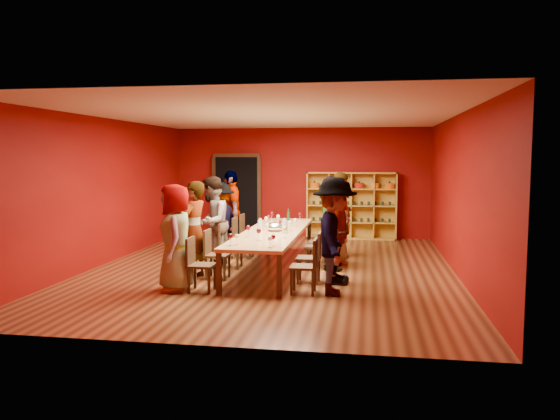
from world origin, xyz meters
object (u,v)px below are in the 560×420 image
object	(u,v)px
chair_person_left_2	(227,243)
person_right_0	(335,237)
person_left_3	(221,220)
chair_person_right_2	(320,243)
person_left_2	(212,222)
chair_person_left_3	(240,235)
chair_person_right_3	(322,239)
chair_person_right_4	(325,234)
chair_person_left_1	(213,251)
person_left_4	(231,212)
shelving_unit	(351,202)
person_right_2	(333,222)
spittoon_bowl	(275,227)
person_left_1	(194,230)
chair_person_left_0	(197,261)
person_left_0	(176,238)
person_right_3	(337,226)
person_right_4	(342,214)
chair_person_right_0	(308,263)
chair_person_right_1	(313,255)
person_right_1	(337,233)
wine_bottle	(288,216)
tasting_table	(273,234)
chair_person_left_4	(247,231)

from	to	relation	value
chair_person_left_2	person_right_0	size ratio (longest dim) A/B	0.48
person_left_3	chair_person_right_2	world-z (taller)	person_left_3
person_left_2	chair_person_left_3	world-z (taller)	person_left_2
chair_person_right_3	person_left_2	bearing A→B (deg)	-159.26
person_left_3	chair_person_right_4	distance (m)	2.34
person_left_3	chair_person_left_3	bearing A→B (deg)	102.74
chair_person_left_1	chair_person_right_2	bearing A→B (deg)	34.39
person_left_4	shelving_unit	bearing A→B (deg)	110.74
person_right_2	spittoon_bowl	size ratio (longest dim) A/B	5.48
person_left_4	person_left_1	bearing A→B (deg)	-23.22
chair_person_left_0	person_right_2	distance (m)	3.06
person_left_0	person_left_4	distance (m)	3.71
person_right_0	chair_person_right_3	xyz separation A→B (m)	(-0.42, 2.59, -0.44)
person_left_3	spittoon_bowl	size ratio (longest dim) A/B	4.91
person_left_4	person_right_3	bearing A→B (deg)	45.19
person_right_4	spittoon_bowl	world-z (taller)	person_right_4
chair_person_right_0	chair_person_right_1	bearing A→B (deg)	90.00
person_right_1	wine_bottle	world-z (taller)	person_right_1
chair_person_right_4	spittoon_bowl	distance (m)	1.85
tasting_table	person_left_2	distance (m)	1.24
person_left_3	chair_person_right_3	xyz separation A→B (m)	(2.24, -0.28, -0.33)
person_right_1	chair_person_right_4	size ratio (longest dim) A/B	1.98
tasting_table	person_right_2	bearing A→B (deg)	9.82
chair_person_left_1	person_left_1	distance (m)	0.53
person_left_1	chair_person_left_4	size ratio (longest dim) A/B	1.99
person_left_1	person_left_3	xyz separation A→B (m)	(-0.06, 2.07, -0.06)
chair_person_right_1	chair_person_right_3	size ratio (longest dim) A/B	1.00
person_left_0	person_right_1	distance (m)	2.75
chair_person_left_3	person_left_2	bearing A→B (deg)	-105.85
person_left_4	person_right_3	distance (m)	2.69
person_right_3	chair_person_right_4	bearing A→B (deg)	1.62
chair_person_left_0	chair_person_right_0	size ratio (longest dim) A/B	1.00
chair_person_left_2	spittoon_bowl	xyz separation A→B (m)	(0.94, 0.08, 0.33)
chair_person_left_2	chair_person_right_0	distance (m)	2.55
person_left_0	chair_person_right_1	bearing A→B (deg)	93.97
shelving_unit	chair_person_left_2	bearing A→B (deg)	-117.77
person_left_4	chair_person_right_4	xyz separation A→B (m)	(2.19, -0.11, -0.45)
chair_person_left_0	person_left_4	bearing A→B (deg)	95.66
chair_person_right_1	wine_bottle	world-z (taller)	wine_bottle
chair_person_right_2	chair_person_left_2	bearing A→B (deg)	-171.65
shelving_unit	person_left_4	world-z (taller)	person_left_4
person_right_0	person_right_4	size ratio (longest dim) A/B	1.00
person_left_2	chair_person_right_0	distance (m)	2.81
tasting_table	chair_person_right_4	xyz separation A→B (m)	(0.91, 1.61, -0.20)
chair_person_right_0	chair_person_left_3	bearing A→B (deg)	122.34
chair_person_left_4	person_right_2	xyz separation A→B (m)	(2.08, -1.52, 0.43)
spittoon_bowl	person_right_4	bearing A→B (deg)	52.02
chair_person_left_4	chair_person_right_0	distance (m)	4.00
chair_person_right_2	chair_person_right_4	bearing A→B (deg)	90.00
spittoon_bowl	person_right_2	bearing A→B (deg)	9.17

